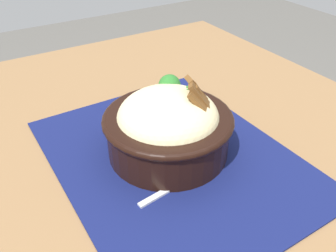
% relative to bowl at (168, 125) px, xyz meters
% --- Properties ---
extents(table, '(1.11, 0.88, 0.71)m').
position_rel_bowl_xyz_m(table, '(0.02, 0.02, -0.13)').
color(table, olive).
rests_on(table, ground_plane).
extents(placemat, '(0.45, 0.36, 0.00)m').
position_rel_bowl_xyz_m(placemat, '(0.02, -0.00, -0.05)').
color(placemat, '#11194C').
rests_on(placemat, table).
extents(bowl, '(0.21, 0.21, 0.13)m').
position_rel_bowl_xyz_m(bowl, '(0.00, 0.00, 0.00)').
color(bowl, black).
rests_on(bowl, placemat).
extents(fork, '(0.03, 0.13, 0.00)m').
position_rel_bowl_xyz_m(fork, '(0.08, -0.03, -0.05)').
color(fork, silver).
rests_on(fork, placemat).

